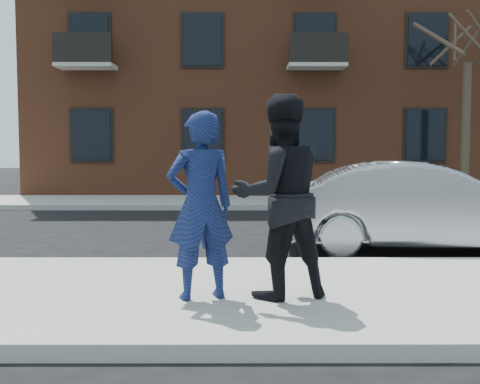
{
  "coord_description": "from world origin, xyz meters",
  "views": [
    {
      "loc": [
        -2.46,
        -6.27,
        1.65
      ],
      "look_at": [
        -2.45,
        0.4,
        1.17
      ],
      "focal_mm": 42.0,
      "sensor_mm": 36.0,
      "label": 1
    }
  ],
  "objects_px": {
    "man_hoodie": "(201,206)",
    "man_peacoat": "(279,196)",
    "street_tree": "(469,23)",
    "silver_sedan": "(422,207)"
  },
  "relations": [
    {
      "from": "man_hoodie",
      "to": "man_peacoat",
      "type": "bearing_deg",
      "value": 166.22
    },
    {
      "from": "man_hoodie",
      "to": "man_peacoat",
      "type": "height_order",
      "value": "man_peacoat"
    },
    {
      "from": "street_tree",
      "to": "silver_sedan",
      "type": "relative_size",
      "value": 1.51
    },
    {
      "from": "street_tree",
      "to": "man_hoodie",
      "type": "height_order",
      "value": "street_tree"
    },
    {
      "from": "silver_sedan",
      "to": "street_tree",
      "type": "bearing_deg",
      "value": -20.79
    },
    {
      "from": "street_tree",
      "to": "silver_sedan",
      "type": "bearing_deg",
      "value": -115.98
    },
    {
      "from": "man_hoodie",
      "to": "street_tree",
      "type": "bearing_deg",
      "value": -141.24
    },
    {
      "from": "silver_sedan",
      "to": "man_peacoat",
      "type": "xyz_separation_m",
      "value": [
        -2.58,
        -3.39,
        0.45
      ]
    },
    {
      "from": "silver_sedan",
      "to": "man_hoodie",
      "type": "distance_m",
      "value": 4.85
    },
    {
      "from": "man_hoodie",
      "to": "man_peacoat",
      "type": "distance_m",
      "value": 0.81
    }
  ]
}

